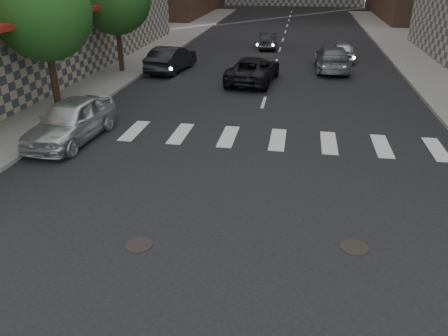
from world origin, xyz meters
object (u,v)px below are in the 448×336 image
(silver_sedan, at_px, (71,120))
(traffic_car_e, at_px, (267,40))
(traffic_car_c, at_px, (253,70))
(tree_b, at_px, (45,7))
(traffic_car_b, at_px, (332,58))
(traffic_car_a, at_px, (171,59))
(traffic_car_d, at_px, (342,51))

(silver_sedan, height_order, traffic_car_e, silver_sedan)
(silver_sedan, relative_size, traffic_car_c, 0.91)
(tree_b, distance_m, traffic_car_e, 20.37)
(traffic_car_b, bearing_deg, traffic_car_c, 39.28)
(traffic_car_e, bearing_deg, silver_sedan, 68.58)
(traffic_car_a, relative_size, traffic_car_e, 1.24)
(traffic_car_b, bearing_deg, tree_b, 38.47)
(silver_sedan, relative_size, traffic_car_a, 1.00)
(silver_sedan, xyz_separation_m, traffic_car_e, (5.93, 21.67, -0.18))
(traffic_car_d, bearing_deg, tree_b, 44.35)
(tree_b, distance_m, traffic_car_a, 10.11)
(traffic_car_d, bearing_deg, traffic_car_c, 51.67)
(traffic_car_c, xyz_separation_m, traffic_car_d, (5.58, 7.28, -0.05))
(silver_sedan, distance_m, traffic_car_a, 12.42)
(silver_sedan, height_order, traffic_car_d, silver_sedan)
(silver_sedan, bearing_deg, traffic_car_e, 78.04)
(traffic_car_d, bearing_deg, traffic_car_b, 74.31)
(traffic_car_c, relative_size, traffic_car_d, 1.31)
(traffic_car_c, distance_m, traffic_car_e, 11.26)
(traffic_car_c, bearing_deg, traffic_car_d, -121.40)
(traffic_car_b, height_order, traffic_car_c, traffic_car_b)
(silver_sedan, bearing_deg, tree_b, 128.08)
(tree_b, height_order, traffic_car_d, tree_b)
(traffic_car_a, xyz_separation_m, traffic_car_d, (11.10, 5.28, -0.10))
(traffic_car_d, bearing_deg, traffic_car_e, -35.96)
(traffic_car_b, distance_m, traffic_car_d, 3.39)
(traffic_car_b, height_order, traffic_car_d, traffic_car_b)
(tree_b, xyz_separation_m, traffic_car_d, (14.05, 14.14, -3.96))
(traffic_car_a, xyz_separation_m, traffic_car_c, (5.51, -2.00, -0.06))
(traffic_car_e, bearing_deg, traffic_car_b, 117.32)
(traffic_car_a, bearing_deg, traffic_car_b, -161.13)
(traffic_car_d, height_order, traffic_car_e, traffic_car_d)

